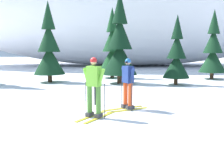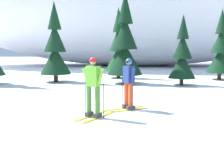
{
  "view_description": "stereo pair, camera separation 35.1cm",
  "coord_description": "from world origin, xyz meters",
  "views": [
    {
      "loc": [
        1.78,
        -8.5,
        2.06
      ],
      "look_at": [
        1.42,
        -0.06,
        0.95
      ],
      "focal_mm": 43.04,
      "sensor_mm": 36.0,
      "label": 1
    },
    {
      "loc": [
        2.13,
        -8.48,
        2.06
      ],
      "look_at": [
        1.42,
        -0.06,
        0.95
      ],
      "focal_mm": 43.04,
      "sensor_mm": 36.0,
      "label": 2
    }
  ],
  "objects": [
    {
      "name": "pine_tree_center_left",
      "position": [
        0.98,
        10.65,
        2.08
      ],
      "size": [
        1.92,
        1.92,
        4.96
      ],
      "color": "#47301E",
      "rests_on": "ground"
    },
    {
      "name": "snow_ridge_background",
      "position": [
        2.05,
        24.77,
        7.93
      ],
      "size": [
        48.28,
        18.62,
        15.86
      ],
      "primitive_type": "ellipsoid",
      "color": "white",
      "rests_on": "ground"
    },
    {
      "name": "skier_navy_jacket",
      "position": [
        1.93,
        0.53,
        0.91
      ],
      "size": [
        1.54,
        1.16,
        1.74
      ],
      "color": "gold",
      "rests_on": "ground"
    },
    {
      "name": "pine_tree_right",
      "position": [
        4.83,
        7.09,
        1.67
      ],
      "size": [
        1.54,
        1.54,
        3.99
      ],
      "color": "#47301E",
      "rests_on": "ground"
    },
    {
      "name": "trail_marker_post",
      "position": [
        0.75,
        1.21,
        0.71
      ],
      "size": [
        0.28,
        0.07,
        1.24
      ],
      "color": "black",
      "rests_on": "ground"
    },
    {
      "name": "pine_tree_center_right",
      "position": [
        1.56,
        7.51,
        2.25
      ],
      "size": [
        2.08,
        2.08,
        5.39
      ],
      "color": "#47301E",
      "rests_on": "ground"
    },
    {
      "name": "ground_plane",
      "position": [
        0.0,
        0.0,
        0.0
      ],
      "size": [
        120.0,
        120.0,
        0.0
      ],
      "primitive_type": "plane",
      "color": "white"
    },
    {
      "name": "skier_lime_jacket",
      "position": [
        0.91,
        -0.65,
        0.95
      ],
      "size": [
        1.11,
        1.63,
        1.82
      ],
      "color": "gold",
      "rests_on": "ground"
    },
    {
      "name": "pine_tree_far_right",
      "position": [
        7.86,
        10.13,
        1.97
      ],
      "size": [
        1.82,
        1.82,
        4.71
      ],
      "color": "#47301E",
      "rests_on": "ground"
    },
    {
      "name": "pine_tree_left",
      "position": [
        -2.8,
        7.93,
        2.08
      ],
      "size": [
        1.92,
        1.92,
        4.97
      ],
      "color": "#47301E",
      "rests_on": "ground"
    }
  ]
}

